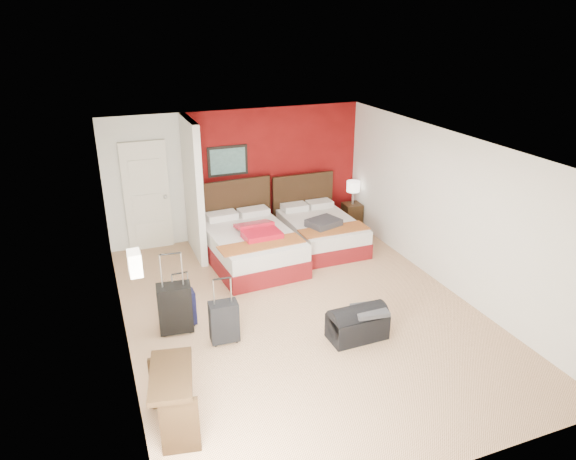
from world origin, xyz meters
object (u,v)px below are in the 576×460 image
suitcase_navy (183,310)px  desk (173,401)px  red_suitcase_open (258,230)px  table_lamp (353,193)px  bed_left (251,248)px  nightstand (352,215)px  suitcase_black (175,310)px  bed_right (321,233)px  duffel_bag (357,325)px  suitcase_charcoal (224,323)px

suitcase_navy → desk: (-0.47, -2.00, 0.11)m
red_suitcase_open → table_lamp: size_ratio=1.81×
bed_left → suitcase_navy: (-1.52, -1.59, -0.05)m
nightstand → suitcase_black: (-4.13, -2.65, 0.10)m
bed_right → suitcase_black: suitcase_black is taller
bed_left → desk: size_ratio=2.32×
red_suitcase_open → nightstand: size_ratio=1.77×
table_lamp → duffel_bag: 4.18m
nightstand → desk: 6.37m
bed_left → bed_right: bed_left is taller
suitcase_charcoal → bed_left: bearing=67.1°
red_suitcase_open → suitcase_black: red_suitcase_open is taller
bed_right → nightstand: bearing=34.0°
table_lamp → suitcase_navy: table_lamp is taller
suitcase_charcoal → suitcase_navy: (-0.45, 0.61, -0.03)m
suitcase_black → duffel_bag: suitcase_black is taller
suitcase_black → suitcase_navy: suitcase_black is taller
table_lamp → suitcase_navy: (-4.01, -2.53, -0.49)m
nightstand → table_lamp: size_ratio=1.02×
suitcase_black → duffel_bag: bearing=-18.4°
duffel_bag → bed_right: bearing=73.2°
suitcase_navy → desk: desk is taller
bed_right → suitcase_black: 3.68m
bed_right → suitcase_black: bearing=-148.3°
suitcase_navy → suitcase_black: bearing=-134.3°
table_lamp → duffel_bag: size_ratio=0.62×
red_suitcase_open → suitcase_navy: bearing=-140.0°
table_lamp → red_suitcase_open: bearing=-156.6°
nightstand → suitcase_charcoal: suitcase_charcoal is taller
red_suitcase_open → suitcase_navy: (-1.62, -1.49, -0.41)m
table_lamp → suitcase_black: (-4.13, -2.65, -0.39)m
bed_right → duffel_bag: 3.12m
table_lamp → desk: table_lamp is taller
duffel_bag → desk: bearing=-163.9°
nightstand → suitcase_charcoal: bearing=-135.6°
red_suitcase_open → desk: desk is taller
red_suitcase_open → table_lamp: table_lamp is taller
red_suitcase_open → bed_left: bearing=132.3°
suitcase_black → red_suitcase_open: bearing=49.3°
nightstand → desk: (-4.48, -4.53, 0.11)m
red_suitcase_open → duffel_bag: size_ratio=1.11×
duffel_bag → suitcase_charcoal: bearing=160.3°
table_lamp → duffel_bag: bearing=-116.6°
bed_right → suitcase_charcoal: size_ratio=3.13×
nightstand → suitcase_black: suitcase_black is taller
bed_left → suitcase_charcoal: bearing=-119.8°
duffel_bag → desk: 2.76m
nightstand → bed_left: bearing=-156.3°
nightstand → bed_right: bearing=-142.4°
nightstand → suitcase_charcoal: 4.75m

